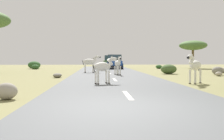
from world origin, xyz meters
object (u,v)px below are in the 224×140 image
(rock_3, at_px, (218,71))
(rock_4, at_px, (57,75))
(bush_0, at_px, (169,69))
(zebra_4, at_px, (195,66))
(rock_0, at_px, (6,91))
(tree_4, at_px, (193,46))
(zebra_0, at_px, (118,64))
(bush_2, at_px, (34,65))
(bush_3, at_px, (35,67))
(zebra_2, at_px, (90,62))
(car_0, at_px, (115,62))
(bush_1, at_px, (159,67))
(zebra_3, at_px, (104,67))
(rock_1, at_px, (224,70))
(car_1, at_px, (110,62))
(rock_2, at_px, (219,74))

(rock_3, bearing_deg, rock_4, -170.35)
(bush_0, xyz_separation_m, rock_3, (3.56, -1.39, -0.07))
(zebra_4, xyz_separation_m, rock_0, (-7.87, -4.30, -0.66))
(zebra_4, relative_size, rock_4, 2.40)
(tree_4, bearing_deg, rock_4, -135.80)
(zebra_0, relative_size, rock_3, 1.73)
(bush_2, bearing_deg, rock_0, -77.46)
(tree_4, bearing_deg, bush_3, -174.26)
(zebra_2, bearing_deg, rock_4, -20.91)
(zebra_4, bearing_deg, zebra_0, -17.93)
(car_0, height_order, bush_3, car_0)
(bush_2, bearing_deg, zebra_2, -52.21)
(bush_3, bearing_deg, tree_4, 5.74)
(bush_1, bearing_deg, bush_2, 176.15)
(zebra_3, xyz_separation_m, bush_1, (7.57, 18.31, -0.63))
(zebra_3, xyz_separation_m, rock_1, (11.08, 8.91, -0.63))
(car_0, relative_size, tree_4, 1.19)
(zebra_2, bearing_deg, bush_0, 75.31)
(bush_1, bearing_deg, zebra_4, -99.01)
(zebra_0, relative_size, bush_2, 0.97)
(rock_3, bearing_deg, bush_1, 98.20)
(bush_0, relative_size, bush_3, 1.42)
(bush_0, bearing_deg, zebra_3, -125.68)
(zebra_4, bearing_deg, bush_1, -55.35)
(zebra_2, height_order, car_0, car_0)
(car_0, bearing_deg, tree_4, -167.61)
(zebra_2, relative_size, bush_0, 1.25)
(car_0, bearing_deg, car_1, -84.05)
(zebra_4, distance_m, bush_2, 23.34)
(zebra_2, distance_m, rock_4, 5.73)
(tree_4, distance_m, rock_2, 15.25)
(car_0, distance_m, rock_2, 14.46)
(rock_4, bearing_deg, zebra_4, -29.58)
(bush_1, bearing_deg, zebra_0, -117.97)
(zebra_0, height_order, zebra_3, zebra_0)
(bush_1, height_order, rock_0, rock_0)
(bush_3, bearing_deg, car_1, 34.21)
(zebra_0, bearing_deg, zebra_2, -65.57)
(zebra_2, xyz_separation_m, bush_2, (-7.47, 9.63, -0.52))
(rock_2, bearing_deg, rock_4, -176.59)
(rock_0, bearing_deg, tree_4, 56.56)
(bush_1, relative_size, bush_2, 0.52)
(rock_4, bearing_deg, rock_1, 17.47)
(zebra_4, height_order, rock_1, zebra_4)
(bush_1, xyz_separation_m, bush_3, (-15.40, -0.75, 0.04))
(zebra_2, bearing_deg, zebra_0, 34.20)
(zebra_3, bearing_deg, zebra_2, 155.31)
(rock_1, relative_size, rock_2, 1.28)
(zebra_3, xyz_separation_m, car_1, (1.58, 23.95, -0.03))
(zebra_2, distance_m, car_0, 8.64)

